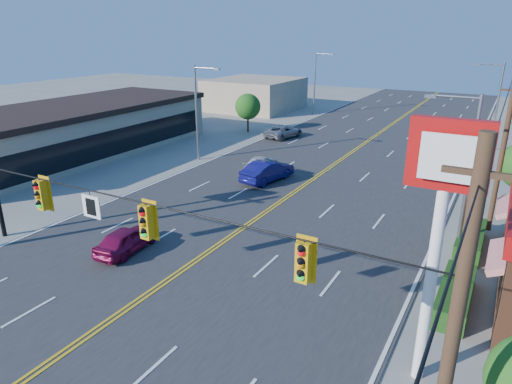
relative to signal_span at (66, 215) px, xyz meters
The scene contains 17 objects.
ground 4.89m from the signal_span, ahead, with size 160.00×160.00×0.00m, color gray.
road 20.58m from the signal_span, 89.66° to the left, with size 20.00×120.00×0.06m, color #2D2D30.
signal_span is the anchor object (origin of this frame).
kfc_pylon 11.87m from the signal_span, 19.78° to the left, with size 2.20×0.36×8.50m.
strip_mall 28.46m from the signal_span, 140.56° to the left, with size 10.40×26.40×4.40m.
streetlight_se 17.76m from the signal_span, 52.06° to the left, with size 2.55×0.25×8.00m.
streetlight_ne 39.54m from the signal_span, 73.98° to the left, with size 2.55×0.25×8.00m.
streetlight_sw 24.46m from the signal_span, 115.88° to the left, with size 2.55×0.25×8.00m.
streetlight_nw 49.17m from the signal_span, 102.54° to the left, with size 2.55×0.25×8.00m.
utility_pole_near 21.82m from the signal_span, 55.61° to the left, with size 0.28×0.28×8.40m, color #47301E.
utility_pole_mid 38.06m from the signal_span, 71.11° to the left, with size 0.28×0.28×8.40m, color #47301E.
tree_west 36.42m from the signal_span, 110.75° to the left, with size 2.80×2.80×4.20m.
bld_west_far 52.03m from the signal_span, 112.50° to the left, with size 11.00×12.00×4.20m, color tan.
car_magenta 8.09m from the signal_span, 121.19° to the left, with size 1.51×3.76×1.28m, color maroon.
car_blue 20.13m from the signal_span, 97.94° to the left, with size 1.63×4.68×1.54m, color #0E0E53.
car_white 22.24m from the signal_span, 101.42° to the left, with size 1.71×4.20×1.22m, color silver.
car_silver 34.42m from the signal_span, 103.66° to the left, with size 2.13×4.63×1.29m, color #939497.
Camera 1 is at (12.32, -9.13, 10.73)m, focal length 32.00 mm.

